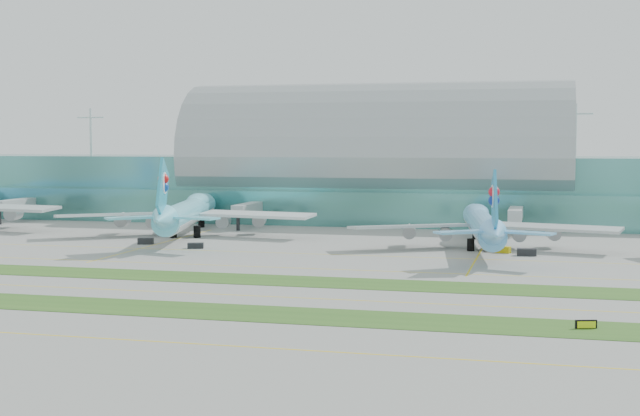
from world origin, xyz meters
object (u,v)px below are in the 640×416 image
(airliner_c, at_px, (482,223))
(taxiway_sign_east, at_px, (586,325))
(airliner_b, at_px, (188,211))
(terminal, at_px, (377,175))

(airliner_c, bearing_deg, taxiway_sign_east, -85.36)
(taxiway_sign_east, bearing_deg, airliner_c, 85.82)
(airliner_b, distance_m, airliner_c, 77.32)
(terminal, height_order, airliner_b, terminal)
(airliner_b, xyz_separation_m, taxiway_sign_east, (95.85, -96.16, -5.92))
(airliner_c, bearing_deg, terminal, 110.04)
(airliner_b, height_order, taxiway_sign_east, airliner_b)
(airliner_b, distance_m, taxiway_sign_east, 135.90)
(terminal, height_order, airliner_c, terminal)
(terminal, relative_size, airliner_b, 4.47)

